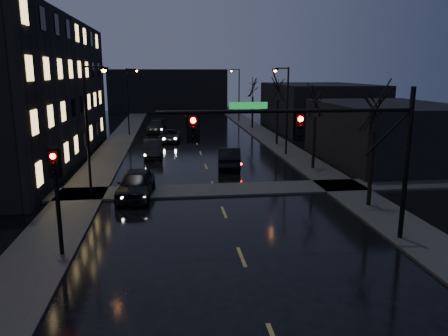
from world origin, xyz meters
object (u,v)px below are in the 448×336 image
object	(u,v)px
oncoming_car_b	(153,149)
lead_car	(229,157)
oncoming_car_d	(156,126)
oncoming_car_a	(136,184)
oncoming_car_c	(170,136)

from	to	relation	value
oncoming_car_b	lead_car	bearing A→B (deg)	-41.38
oncoming_car_d	oncoming_car_a	bearing A→B (deg)	-84.58
oncoming_car_b	oncoming_car_d	xyz separation A→B (m)	(-0.13, 16.75, -0.00)
oncoming_car_c	lead_car	xyz separation A→B (m)	(4.78, -13.79, 0.13)
oncoming_car_a	oncoming_car_b	distance (m)	13.01
oncoming_car_d	lead_car	distance (m)	22.72
oncoming_car_a	oncoming_car_b	world-z (taller)	oncoming_car_a
oncoming_car_a	oncoming_car_b	size ratio (longest dim) A/B	1.05
oncoming_car_b	lead_car	xyz separation A→B (m)	(6.31, -5.04, 0.03)
oncoming_car_c	oncoming_car_d	size ratio (longest dim) A/B	0.92
lead_car	oncoming_car_c	bearing A→B (deg)	-63.81
oncoming_car_b	oncoming_car_d	world-z (taller)	oncoming_car_b
oncoming_car_a	lead_car	xyz separation A→B (m)	(6.89, 7.95, -0.04)
lead_car	oncoming_car_d	bearing A→B (deg)	-66.46
oncoming_car_a	oncoming_car_c	bearing A→B (deg)	89.02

